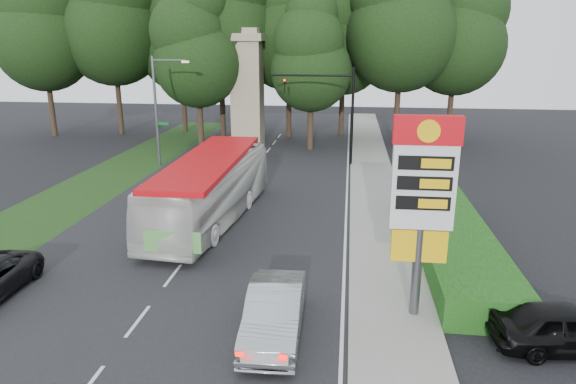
# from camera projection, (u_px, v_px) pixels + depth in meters

# --- Properties ---
(ground) EXTENTS (120.00, 120.00, 0.00)m
(ground) POSITION_uv_depth(u_px,v_px,m) (132.00, 330.00, 16.68)
(ground) COLOR black
(ground) RESTS_ON ground
(road_surface) EXTENTS (14.00, 80.00, 0.02)m
(road_surface) POSITION_uv_depth(u_px,v_px,m) (221.00, 212.00, 28.10)
(road_surface) COLOR black
(road_surface) RESTS_ON ground
(sidewalk_right) EXTENTS (3.00, 80.00, 0.12)m
(sidewalk_right) POSITION_uv_depth(u_px,v_px,m) (378.00, 217.00, 27.11)
(sidewalk_right) COLOR gray
(sidewalk_right) RESTS_ON ground
(grass_verge_left) EXTENTS (5.00, 50.00, 0.02)m
(grass_verge_left) POSITION_uv_depth(u_px,v_px,m) (107.00, 179.00, 34.90)
(grass_verge_left) COLOR #193814
(grass_verge_left) RESTS_ON ground
(hedge) EXTENTS (3.00, 14.00, 1.20)m
(hedge) POSITION_uv_depth(u_px,v_px,m) (452.00, 238.00, 22.81)
(hedge) COLOR #134412
(hedge) RESTS_ON ground
(gas_station_pylon) EXTENTS (2.10, 0.45, 6.85)m
(gas_station_pylon) POSITION_uv_depth(u_px,v_px,m) (423.00, 191.00, 16.26)
(gas_station_pylon) COLOR #59595E
(gas_station_pylon) RESTS_ON ground
(traffic_signal_mast) EXTENTS (6.10, 0.35, 7.20)m
(traffic_signal_mast) POSITION_uv_depth(u_px,v_px,m) (335.00, 103.00, 37.55)
(traffic_signal_mast) COLOR black
(traffic_signal_mast) RESTS_ON ground
(streetlight_signs) EXTENTS (2.75, 0.98, 8.00)m
(streetlight_signs) POSITION_uv_depth(u_px,v_px,m) (159.00, 107.00, 37.17)
(streetlight_signs) COLOR #59595E
(streetlight_signs) RESTS_ON ground
(monument) EXTENTS (3.00, 3.00, 10.05)m
(monument) POSITION_uv_depth(u_px,v_px,m) (247.00, 88.00, 44.02)
(monument) COLOR gray
(monument) RESTS_ON ground
(tree_far_west) EXTENTS (8.96, 8.96, 17.60)m
(tree_far_west) POSITION_uv_depth(u_px,v_px,m) (41.00, 22.00, 47.58)
(tree_far_west) COLOR #2D2116
(tree_far_west) RESTS_ON ground
(tree_west_mid) EXTENTS (9.80, 9.80, 19.25)m
(tree_west_mid) POSITION_uv_depth(u_px,v_px,m) (111.00, 11.00, 48.52)
(tree_west_mid) COLOR #2D2116
(tree_west_mid) RESTS_ON ground
(tree_west_near) EXTENTS (8.40, 8.40, 16.50)m
(tree_west_near) POSITION_uv_depth(u_px,v_px,m) (180.00, 30.00, 50.21)
(tree_west_near) COLOR #2D2116
(tree_west_near) RESTS_ON ground
(tree_center_left) EXTENTS (10.08, 10.08, 19.80)m
(tree_center_left) POSITION_uv_depth(u_px,v_px,m) (219.00, 5.00, 45.26)
(tree_center_left) COLOR #2D2116
(tree_center_left) RESTS_ON ground
(tree_center_right) EXTENTS (9.24, 9.24, 18.15)m
(tree_center_right) POSITION_uv_depth(u_px,v_px,m) (289.00, 18.00, 46.76)
(tree_center_right) COLOR #2D2116
(tree_center_right) RESTS_ON ground
(tree_east_near) EXTENTS (8.12, 8.12, 15.95)m
(tree_east_near) POSITION_uv_depth(u_px,v_px,m) (344.00, 33.00, 48.47)
(tree_east_near) COLOR #2D2116
(tree_east_near) RESTS_ON ground
(tree_east_mid) EXTENTS (9.52, 9.52, 18.70)m
(tree_east_mid) POSITION_uv_depth(u_px,v_px,m) (403.00, 12.00, 43.62)
(tree_east_mid) COLOR #2D2116
(tree_east_mid) RESTS_ON ground
(tree_far_east) EXTENTS (8.68, 8.68, 17.05)m
(tree_far_east) POSITION_uv_depth(u_px,v_px,m) (458.00, 25.00, 45.23)
(tree_far_east) COLOR #2D2116
(tree_far_east) RESTS_ON ground
(tree_monument_left) EXTENTS (7.28, 7.28, 14.30)m
(tree_monument_left) POSITION_uv_depth(u_px,v_px,m) (197.00, 45.00, 42.51)
(tree_monument_left) COLOR #2D2116
(tree_monument_left) RESTS_ON ground
(tree_monument_right) EXTENTS (6.72, 6.72, 13.20)m
(tree_monument_right) POSITION_uv_depth(u_px,v_px,m) (311.00, 54.00, 42.09)
(tree_monument_right) COLOR #2D2116
(tree_monument_right) RESTS_ON ground
(transit_bus) EXTENTS (3.95, 12.31, 3.37)m
(transit_bus) POSITION_uv_depth(u_px,v_px,m) (210.00, 190.00, 26.25)
(transit_bus) COLOR silver
(transit_bus) RESTS_ON ground
(sedan_silver) EXTENTS (1.86, 4.93, 1.61)m
(sedan_silver) POSITION_uv_depth(u_px,v_px,m) (274.00, 312.00, 16.19)
(sedan_silver) COLOR #A8ACB0
(sedan_silver) RESTS_ON ground
(parked_car_black) EXTENTS (4.53, 2.19, 1.49)m
(parked_car_black) POSITION_uv_depth(u_px,v_px,m) (567.00, 328.00, 15.40)
(parked_car_black) COLOR black
(parked_car_black) RESTS_ON ground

